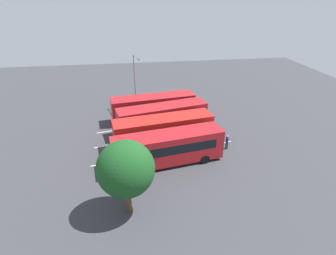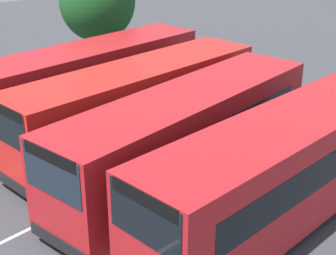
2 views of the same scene
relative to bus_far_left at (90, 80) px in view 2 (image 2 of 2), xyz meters
name	(u,v)px [view 2 (image 2 of 2)]	position (x,y,z in m)	size (l,w,h in m)	color
ground_plane	(164,162)	(0.03, 5.23, -1.77)	(73.30, 73.30, 0.00)	#38383D
bus_far_left	(90,80)	(0.00, 0.00, 0.00)	(10.96, 4.12, 3.23)	#AD191E
bus_center_left	(138,105)	(0.05, 3.62, 0.00)	(10.95, 3.99, 3.23)	red
bus_center_right	(187,136)	(0.37, 6.90, 0.00)	(10.98, 4.62, 3.23)	#AD191E
bus_far_right	(283,168)	(-0.38, 10.26, 0.00)	(10.94, 3.84, 3.23)	#AD191E
depot_tree	(98,1)	(-3.96, -5.94, 2.13)	(4.18, 3.76, 6.11)	#4C3823
lane_stripe_outer_left	(114,132)	(0.03, 1.80, -1.76)	(15.41, 0.12, 0.01)	silver
lane_stripe_inner_left	(164,162)	(0.03, 5.23, -1.76)	(15.41, 0.12, 0.01)	silver
lane_stripe_inner_right	(230,202)	(0.03, 8.65, -1.76)	(15.41, 0.12, 0.01)	silver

